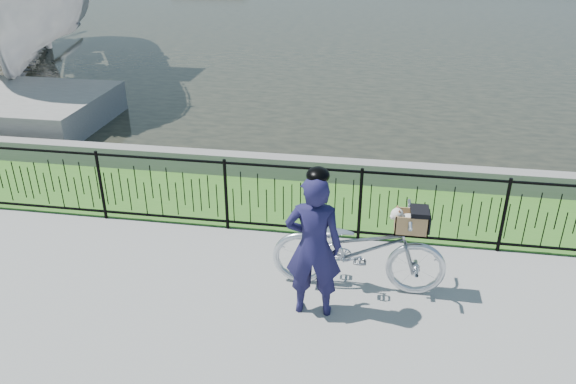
# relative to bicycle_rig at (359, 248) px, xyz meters

# --- Properties ---
(ground) EXTENTS (120.00, 120.00, 0.00)m
(ground) POSITION_rel_bicycle_rig_xyz_m (-1.05, -0.40, -0.58)
(ground) COLOR gray
(ground) RESTS_ON ground
(grass_strip) EXTENTS (60.00, 2.00, 0.01)m
(grass_strip) POSITION_rel_bicycle_rig_xyz_m (-1.05, 2.20, -0.58)
(grass_strip) COLOR #386D22
(grass_strip) RESTS_ON ground
(quay_wall) EXTENTS (60.00, 0.30, 0.40)m
(quay_wall) POSITION_rel_bicycle_rig_xyz_m (-1.05, 3.20, -0.38)
(quay_wall) COLOR gray
(quay_wall) RESTS_ON ground
(fence) EXTENTS (14.00, 0.06, 1.15)m
(fence) POSITION_rel_bicycle_rig_xyz_m (-1.05, 1.20, -0.01)
(fence) COLOR black
(fence) RESTS_ON ground
(bicycle_rig) EXTENTS (2.19, 0.76, 1.22)m
(bicycle_rig) POSITION_rel_bicycle_rig_xyz_m (0.00, 0.00, 0.00)
(bicycle_rig) COLOR silver
(bicycle_rig) RESTS_ON ground
(cyclist) EXTENTS (0.68, 0.46, 1.89)m
(cyclist) POSITION_rel_bicycle_rig_xyz_m (-0.52, -0.57, 0.35)
(cyclist) COLOR #18163E
(cyclist) RESTS_ON ground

